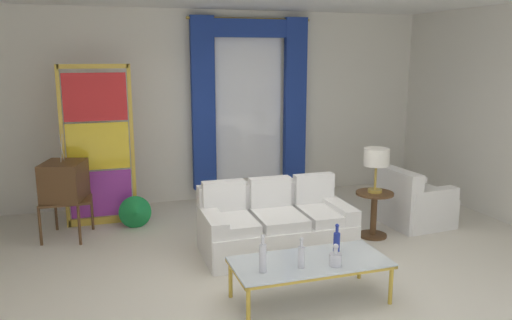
{
  "coord_description": "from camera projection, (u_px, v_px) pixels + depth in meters",
  "views": [
    {
      "loc": [
        -1.82,
        -4.91,
        2.33
      ],
      "look_at": [
        0.05,
        0.9,
        1.05
      ],
      "focal_mm": 35.62,
      "sensor_mm": 36.0,
      "label": 1
    }
  ],
  "objects": [
    {
      "name": "ground_plane",
      "position": [
        277.0,
        269.0,
        5.6
      ],
      "size": [
        16.0,
        16.0,
        0.0
      ],
      "primitive_type": "plane",
      "color": "silver"
    },
    {
      "name": "wall_rear",
      "position": [
        212.0,
        106.0,
        8.14
      ],
      "size": [
        8.0,
        0.12,
        3.0
      ],
      "primitive_type": "cube",
      "color": "white",
      "rests_on": "ground"
    },
    {
      "name": "curtained_window",
      "position": [
        250.0,
        91.0,
        8.12
      ],
      "size": [
        2.0,
        0.17,
        2.7
      ],
      "color": "white",
      "rests_on": "ground"
    },
    {
      "name": "couch_white_long",
      "position": [
        274.0,
        226.0,
        6.1
      ],
      "size": [
        1.77,
        0.94,
        0.86
      ],
      "color": "white",
      "rests_on": "ground"
    },
    {
      "name": "coffee_table",
      "position": [
        310.0,
        264.0,
        4.82
      ],
      "size": [
        1.49,
        0.67,
        0.41
      ],
      "color": "silver",
      "rests_on": "ground"
    },
    {
      "name": "bottle_blue_decanter",
      "position": [
        301.0,
        256.0,
        4.63
      ],
      "size": [
        0.06,
        0.06,
        0.29
      ],
      "color": "silver",
      "rests_on": "coffee_table"
    },
    {
      "name": "bottle_crystal_tall",
      "position": [
        337.0,
        242.0,
        4.95
      ],
      "size": [
        0.06,
        0.06,
        0.31
      ],
      "color": "navy",
      "rests_on": "coffee_table"
    },
    {
      "name": "bottle_amber_squat",
      "position": [
        263.0,
        257.0,
        4.53
      ],
      "size": [
        0.06,
        0.06,
        0.35
      ],
      "color": "silver",
      "rests_on": "coffee_table"
    },
    {
      "name": "bottle_ruby_flask",
      "position": [
        335.0,
        258.0,
        4.68
      ],
      "size": [
        0.12,
        0.12,
        0.22
      ],
      "color": "silver",
      "rests_on": "coffee_table"
    },
    {
      "name": "vintage_tv",
      "position": [
        64.0,
        183.0,
        6.44
      ],
      "size": [
        0.65,
        0.71,
        1.35
      ],
      "color": "brown",
      "rests_on": "ground"
    },
    {
      "name": "armchair_white",
      "position": [
        412.0,
        204.0,
        7.02
      ],
      "size": [
        0.88,
        0.87,
        0.8
      ],
      "color": "white",
      "rests_on": "ground"
    },
    {
      "name": "stained_glass_divider",
      "position": [
        98.0,
        149.0,
        6.88
      ],
      "size": [
        0.95,
        0.05,
        2.2
      ],
      "color": "gold",
      "rests_on": "ground"
    },
    {
      "name": "peacock_figurine",
      "position": [
        136.0,
        213.0,
        6.85
      ],
      "size": [
        0.44,
        0.6,
        0.5
      ],
      "color": "beige",
      "rests_on": "ground"
    },
    {
      "name": "round_side_table",
      "position": [
        374.0,
        210.0,
        6.54
      ],
      "size": [
        0.48,
        0.48,
        0.59
      ],
      "color": "brown",
      "rests_on": "ground"
    },
    {
      "name": "table_lamp_brass",
      "position": [
        376.0,
        159.0,
        6.4
      ],
      "size": [
        0.32,
        0.32,
        0.57
      ],
      "color": "#B29338",
      "rests_on": "round_side_table"
    }
  ]
}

